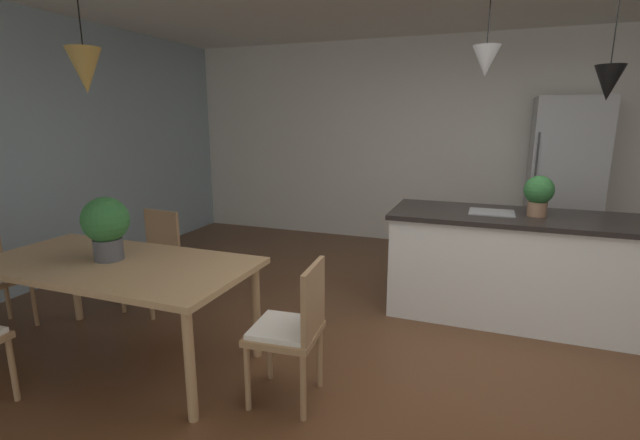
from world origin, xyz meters
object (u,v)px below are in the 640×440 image
(chair_kitchen_end, at_px, (292,327))
(potted_plant_on_island, at_px, (539,193))
(dining_table, at_px, (116,271))
(potted_plant_on_table, at_px, (106,224))
(chair_far_left, at_px, (153,257))
(refrigerator, at_px, (564,183))
(kitchen_island, at_px, (524,266))

(chair_kitchen_end, relative_size, potted_plant_on_island, 2.64)
(dining_table, xyz_separation_m, potted_plant_on_table, (-0.07, 0.03, 0.31))
(chair_kitchen_end, distance_m, potted_plant_on_table, 1.47)
(chair_far_left, xyz_separation_m, chair_kitchen_end, (1.73, -0.83, 0.00))
(dining_table, xyz_separation_m, chair_kitchen_end, (1.31, 0.00, -0.19))
(dining_table, relative_size, potted_plant_on_table, 4.32)
(potted_plant_on_island, bearing_deg, refrigerator, 76.68)
(chair_far_left, height_order, refrigerator, refrigerator)
(chair_kitchen_end, bearing_deg, potted_plant_on_island, 51.04)
(chair_far_left, bearing_deg, refrigerator, 37.22)
(dining_table, height_order, potted_plant_on_island, potted_plant_on_island)
(chair_kitchen_end, bearing_deg, dining_table, -179.82)
(kitchen_island, xyz_separation_m, refrigerator, (0.47, 1.79, 0.50))
(refrigerator, height_order, potted_plant_on_table, refrigerator)
(chair_kitchen_end, height_order, potted_plant_on_table, potted_plant_on_table)
(potted_plant_on_island, bearing_deg, dining_table, -147.31)
(dining_table, relative_size, refrigerator, 0.98)
(chair_kitchen_end, distance_m, kitchen_island, 2.20)
(kitchen_island, xyz_separation_m, potted_plant_on_table, (-2.74, -1.72, 0.52))
(dining_table, distance_m, kitchen_island, 3.19)
(refrigerator, distance_m, potted_plant_on_island, 1.84)
(refrigerator, bearing_deg, chair_kitchen_end, -117.41)
(dining_table, relative_size, chair_kitchen_end, 2.16)
(chair_far_left, relative_size, potted_plant_on_table, 2.00)
(chair_kitchen_end, bearing_deg, potted_plant_on_table, 179.13)
(chair_far_left, relative_size, chair_kitchen_end, 1.00)
(chair_far_left, xyz_separation_m, refrigerator, (3.56, 2.70, 0.48))
(kitchen_island, bearing_deg, chair_kitchen_end, -127.94)
(potted_plant_on_island, distance_m, potted_plant_on_table, 3.27)
(chair_kitchen_end, height_order, kitchen_island, kitchen_island)
(chair_kitchen_end, relative_size, kitchen_island, 0.39)
(dining_table, relative_size, potted_plant_on_island, 5.69)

